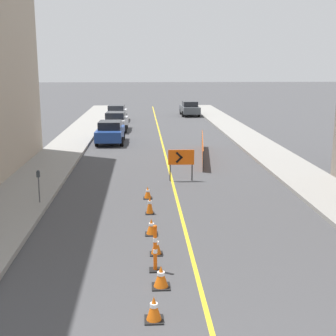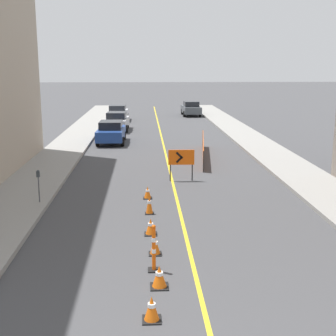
{
  "view_description": "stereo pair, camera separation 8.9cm",
  "coord_description": "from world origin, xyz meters",
  "px_view_note": "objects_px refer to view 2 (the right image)",
  "views": [
    {
      "loc": [
        -1.4,
        -4.51,
        5.44
      ],
      "look_at": [
        -0.29,
        15.57,
        1.0
      ],
      "focal_mm": 50.0,
      "sensor_mm": 36.0,
      "label": 1
    },
    {
      "loc": [
        -1.31,
        -4.52,
        5.44
      ],
      "look_at": [
        -0.29,
        15.57,
        1.0
      ],
      "focal_mm": 50.0,
      "sensor_mm": 36.0,
      "label": 2
    }
  ],
  "objects_px": {
    "traffic_cone_nearest": "(152,309)",
    "traffic_cone_farthest": "(148,193)",
    "traffic_cone_third": "(155,245)",
    "delineator_post_front": "(154,251)",
    "parked_car_curb_near": "(111,132)",
    "parked_car_curb_far": "(118,113)",
    "parking_meter_near_curb": "(38,179)",
    "traffic_cone_fourth": "(151,227)",
    "traffic_cone_second": "(159,277)",
    "arrow_barricade_primary": "(181,159)",
    "traffic_cone_fifth": "(149,205)",
    "parked_car_curb_mid": "(117,121)",
    "parked_car_opposite_side": "(191,108)"
  },
  "relations": [
    {
      "from": "arrow_barricade_primary",
      "to": "parked_car_curb_far",
      "type": "distance_m",
      "value": 25.07
    },
    {
      "from": "traffic_cone_third",
      "to": "delineator_post_front",
      "type": "xyz_separation_m",
      "value": [
        -0.06,
        -1.11,
        0.3
      ]
    },
    {
      "from": "parked_car_curb_mid",
      "to": "parked_car_opposite_side",
      "type": "xyz_separation_m",
      "value": [
        7.45,
        11.62,
        0.0
      ]
    },
    {
      "from": "traffic_cone_fifth",
      "to": "parked_car_curb_mid",
      "type": "bearing_deg",
      "value": 96.2
    },
    {
      "from": "traffic_cone_farthest",
      "to": "parked_car_curb_mid",
      "type": "distance_m",
      "value": 20.91
    },
    {
      "from": "delineator_post_front",
      "to": "parked_car_curb_mid",
      "type": "distance_m",
      "value": 27.91
    },
    {
      "from": "traffic_cone_fourth",
      "to": "delineator_post_front",
      "type": "bearing_deg",
      "value": -89.01
    },
    {
      "from": "traffic_cone_fourth",
      "to": "parked_car_opposite_side",
      "type": "relative_size",
      "value": 0.12
    },
    {
      "from": "traffic_cone_farthest",
      "to": "parked_car_curb_far",
      "type": "distance_m",
      "value": 27.8
    },
    {
      "from": "traffic_cone_second",
      "to": "traffic_cone_fifth",
      "type": "xyz_separation_m",
      "value": [
        -0.18,
        5.94,
        0.07
      ]
    },
    {
      "from": "traffic_cone_third",
      "to": "parked_car_opposite_side",
      "type": "bearing_deg",
      "value": 82.79
    },
    {
      "from": "traffic_cone_nearest",
      "to": "delineator_post_front",
      "type": "xyz_separation_m",
      "value": [
        0.1,
        2.53,
        0.29
      ]
    },
    {
      "from": "delineator_post_front",
      "to": "parking_meter_near_curb",
      "type": "bearing_deg",
      "value": 125.48
    },
    {
      "from": "arrow_barricade_primary",
      "to": "parked_car_curb_near",
      "type": "height_order",
      "value": "parked_car_curb_near"
    },
    {
      "from": "traffic_cone_fourth",
      "to": "traffic_cone_farthest",
      "type": "bearing_deg",
      "value": 90.92
    },
    {
      "from": "traffic_cone_fourth",
      "to": "parked_car_opposite_side",
      "type": "distance_m",
      "value": 36.97
    },
    {
      "from": "delineator_post_front",
      "to": "parked_car_opposite_side",
      "type": "relative_size",
      "value": 0.3
    },
    {
      "from": "traffic_cone_fourth",
      "to": "parked_car_curb_far",
      "type": "distance_m",
      "value": 32.04
    },
    {
      "from": "arrow_barricade_primary",
      "to": "parking_meter_near_curb",
      "type": "relative_size",
      "value": 1.17
    },
    {
      "from": "traffic_cone_nearest",
      "to": "traffic_cone_fourth",
      "type": "height_order",
      "value": "traffic_cone_nearest"
    },
    {
      "from": "traffic_cone_nearest",
      "to": "arrow_barricade_primary",
      "type": "relative_size",
      "value": 0.38
    },
    {
      "from": "parked_car_curb_mid",
      "to": "parked_car_curb_far",
      "type": "xyz_separation_m",
      "value": [
        -0.29,
        6.9,
        0.0
      ]
    },
    {
      "from": "traffic_cone_fourth",
      "to": "arrow_barricade_primary",
      "type": "distance_m",
      "value": 7.44
    },
    {
      "from": "delineator_post_front",
      "to": "parked_car_curb_near",
      "type": "xyz_separation_m",
      "value": [
        -2.58,
        21.31,
        0.23
      ]
    },
    {
      "from": "traffic_cone_fourth",
      "to": "arrow_barricade_primary",
      "type": "height_order",
      "value": "arrow_barricade_primary"
    },
    {
      "from": "traffic_cone_fifth",
      "to": "parked_car_opposite_side",
      "type": "height_order",
      "value": "parked_car_opposite_side"
    },
    {
      "from": "parked_car_curb_near",
      "to": "traffic_cone_second",
      "type": "bearing_deg",
      "value": -81.69
    },
    {
      "from": "traffic_cone_fourth",
      "to": "traffic_cone_nearest",
      "type": "bearing_deg",
      "value": -90.59
    },
    {
      "from": "traffic_cone_third",
      "to": "traffic_cone_farthest",
      "type": "height_order",
      "value": "traffic_cone_third"
    },
    {
      "from": "traffic_cone_fourth",
      "to": "parked_car_curb_mid",
      "type": "distance_m",
      "value": 25.15
    },
    {
      "from": "traffic_cone_second",
      "to": "parked_car_curb_far",
      "type": "xyz_separation_m",
      "value": [
        -2.95,
        35.66,
        0.52
      ]
    },
    {
      "from": "delineator_post_front",
      "to": "parking_meter_near_curb",
      "type": "relative_size",
      "value": 1.01
    },
    {
      "from": "traffic_cone_fifth",
      "to": "traffic_cone_farthest",
      "type": "relative_size",
      "value": 1.38
    },
    {
      "from": "traffic_cone_second",
      "to": "parked_car_curb_near",
      "type": "relative_size",
      "value": 0.13
    },
    {
      "from": "traffic_cone_farthest",
      "to": "delineator_post_front",
      "type": "relative_size",
      "value": 0.39
    },
    {
      "from": "parked_car_curb_far",
      "to": "parked_car_opposite_side",
      "type": "relative_size",
      "value": 1.0
    },
    {
      "from": "parked_car_opposite_side",
      "to": "parking_meter_near_curb",
      "type": "height_order",
      "value": "parked_car_opposite_side"
    },
    {
      "from": "parked_car_curb_near",
      "to": "parked_car_curb_far",
      "type": "xyz_separation_m",
      "value": [
        -0.25,
        13.38,
        0.0
      ]
    },
    {
      "from": "traffic_cone_second",
      "to": "parked_car_curb_far",
      "type": "relative_size",
      "value": 0.13
    },
    {
      "from": "parked_car_curb_mid",
      "to": "parked_car_curb_far",
      "type": "distance_m",
      "value": 6.9
    },
    {
      "from": "parked_car_opposite_side",
      "to": "delineator_post_front",
      "type": "bearing_deg",
      "value": -99.04
    },
    {
      "from": "parked_car_curb_near",
      "to": "parking_meter_near_curb",
      "type": "distance_m",
      "value": 15.29
    },
    {
      "from": "traffic_cone_nearest",
      "to": "traffic_cone_third",
      "type": "relative_size",
      "value": 1.02
    },
    {
      "from": "parked_car_curb_far",
      "to": "arrow_barricade_primary",
      "type": "bearing_deg",
      "value": -78.2
    },
    {
      "from": "parked_car_curb_far",
      "to": "parked_car_opposite_side",
      "type": "bearing_deg",
      "value": 33.22
    },
    {
      "from": "traffic_cone_nearest",
      "to": "parking_meter_near_curb",
      "type": "xyz_separation_m",
      "value": [
        -4.26,
        8.65,
        0.81
      ]
    },
    {
      "from": "traffic_cone_nearest",
      "to": "traffic_cone_farthest",
      "type": "distance_m",
      "value": 9.55
    },
    {
      "from": "traffic_cone_fifth",
      "to": "parked_car_curb_mid",
      "type": "distance_m",
      "value": 22.96
    },
    {
      "from": "traffic_cone_farthest",
      "to": "parking_meter_near_curb",
      "type": "height_order",
      "value": "parking_meter_near_curb"
    },
    {
      "from": "traffic_cone_fourth",
      "to": "traffic_cone_fifth",
      "type": "height_order",
      "value": "traffic_cone_fifth"
    }
  ]
}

